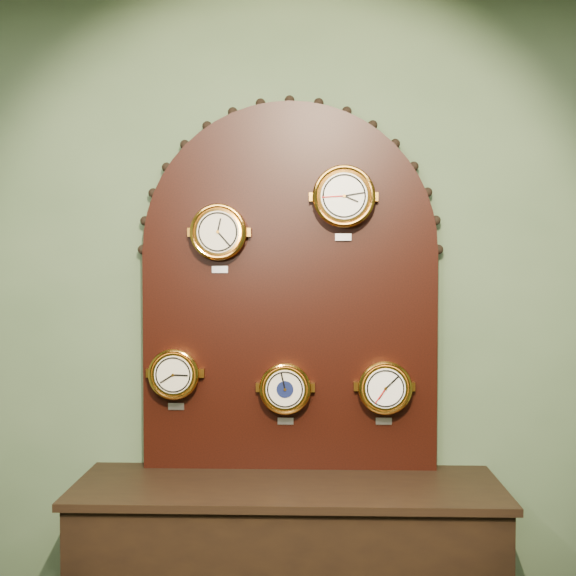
{
  "coord_description": "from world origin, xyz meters",
  "views": [
    {
      "loc": [
        0.09,
        -0.57,
        1.69
      ],
      "look_at": [
        0.0,
        2.25,
        1.58
      ],
      "focal_mm": 46.03,
      "sensor_mm": 36.0,
      "label": 1
    }
  ],
  "objects_px": {
    "display_board": "(290,275)",
    "arabic_clock": "(344,197)",
    "barometer": "(285,388)",
    "hygrometer": "(175,374)",
    "roman_clock": "(219,232)",
    "tide_clock": "(385,387)"
  },
  "relations": [
    {
      "from": "display_board",
      "to": "arabic_clock",
      "type": "distance_m",
      "value": 0.39
    },
    {
      "from": "arabic_clock",
      "to": "barometer",
      "type": "relative_size",
      "value": 1.15
    },
    {
      "from": "hygrometer",
      "to": "barometer",
      "type": "xyz_separation_m",
      "value": [
        0.45,
        -0.0,
        -0.06
      ]
    },
    {
      "from": "arabic_clock",
      "to": "hygrometer",
      "type": "relative_size",
      "value": 1.16
    },
    {
      "from": "roman_clock",
      "to": "hygrometer",
      "type": "xyz_separation_m",
      "value": [
        -0.18,
        0.0,
        -0.57
      ]
    },
    {
      "from": "hygrometer",
      "to": "barometer",
      "type": "relative_size",
      "value": 0.99
    },
    {
      "from": "hygrometer",
      "to": "tide_clock",
      "type": "xyz_separation_m",
      "value": [
        0.85,
        -0.0,
        -0.05
      ]
    },
    {
      "from": "barometer",
      "to": "hygrometer",
      "type": "bearing_deg",
      "value": 179.97
    },
    {
      "from": "display_board",
      "to": "barometer",
      "type": "distance_m",
      "value": 0.46
    },
    {
      "from": "roman_clock",
      "to": "hygrometer",
      "type": "distance_m",
      "value": 0.6
    },
    {
      "from": "hygrometer",
      "to": "barometer",
      "type": "distance_m",
      "value": 0.45
    },
    {
      "from": "barometer",
      "to": "roman_clock",
      "type": "bearing_deg",
      "value": -179.93
    },
    {
      "from": "display_board",
      "to": "arabic_clock",
      "type": "xyz_separation_m",
      "value": [
        0.22,
        -0.07,
        0.31
      ]
    },
    {
      "from": "arabic_clock",
      "to": "tide_clock",
      "type": "distance_m",
      "value": 0.78
    },
    {
      "from": "roman_clock",
      "to": "hygrometer",
      "type": "height_order",
      "value": "roman_clock"
    },
    {
      "from": "roman_clock",
      "to": "arabic_clock",
      "type": "distance_m",
      "value": 0.52
    },
    {
      "from": "arabic_clock",
      "to": "tide_clock",
      "type": "xyz_separation_m",
      "value": [
        0.17,
        0.0,
        -0.76
      ]
    },
    {
      "from": "display_board",
      "to": "barometer",
      "type": "height_order",
      "value": "display_board"
    },
    {
      "from": "arabic_clock",
      "to": "display_board",
      "type": "bearing_deg",
      "value": 162.89
    },
    {
      "from": "arabic_clock",
      "to": "tide_clock",
      "type": "relative_size",
      "value": 1.12
    },
    {
      "from": "roman_clock",
      "to": "arabic_clock",
      "type": "relative_size",
      "value": 0.93
    },
    {
      "from": "display_board",
      "to": "hygrometer",
      "type": "height_order",
      "value": "display_board"
    }
  ]
}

